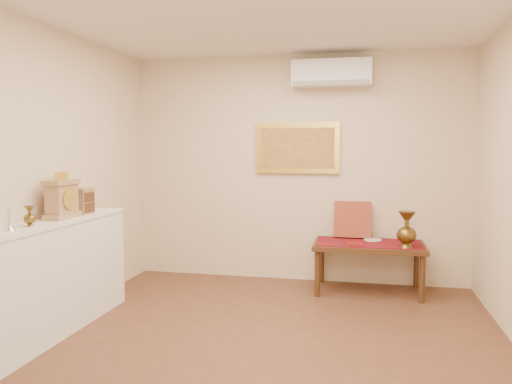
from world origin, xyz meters
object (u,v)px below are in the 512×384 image
(brass_urn_tall, at_px, (407,226))
(display_ledge, at_px, (50,278))
(wooden_chest, at_px, (82,201))
(mantel_clock, at_px, (62,199))
(low_table, at_px, (369,249))

(brass_urn_tall, relative_size, display_ledge, 0.23)
(brass_urn_tall, distance_m, wooden_chest, 3.27)
(mantel_clock, xyz_separation_m, wooden_chest, (-0.00, 0.32, -0.05))
(mantel_clock, height_order, wooden_chest, mantel_clock)
(display_ledge, relative_size, wooden_chest, 8.28)
(brass_urn_tall, height_order, wooden_chest, wooden_chest)
(display_ledge, bearing_deg, wooden_chest, 88.56)
(brass_urn_tall, distance_m, display_ledge, 3.50)
(mantel_clock, relative_size, low_table, 0.34)
(brass_urn_tall, bearing_deg, low_table, 152.18)
(display_ledge, distance_m, wooden_chest, 0.80)
(brass_urn_tall, relative_size, low_table, 0.39)
(brass_urn_tall, xyz_separation_m, mantel_clock, (-3.04, -1.49, 0.36))
(mantel_clock, bearing_deg, low_table, 32.38)
(low_table, bearing_deg, mantel_clock, -147.62)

